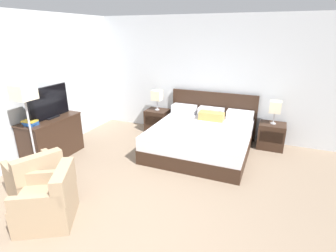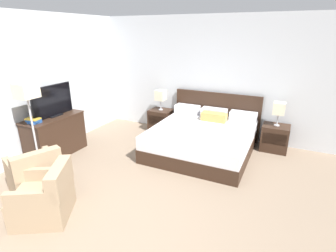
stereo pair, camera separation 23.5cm
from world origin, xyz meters
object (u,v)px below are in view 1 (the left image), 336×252
table_lamp_right (275,107)px  table_lamp_left (157,96)px  bed (201,137)px  book_red_cover (31,125)px  floor_lamp (25,100)px  book_small_top (30,121)px  book_blue_cover (30,123)px  tv (49,103)px  nightstand_left (157,120)px  armchair_companion (49,202)px  nightstand_right (271,136)px  dresser (52,137)px  armchair_by_window (36,179)px

table_lamp_right → table_lamp_left: bearing=180.0°
bed → book_red_cover: (-2.65, -1.85, 0.53)m
table_lamp_right → floor_lamp: (-3.79, -2.77, 0.42)m
book_small_top → floor_lamp: 0.55m
table_lamp_left → book_blue_cover: bearing=-116.9°
bed → tv: 3.11m
table_lamp_right → floor_lamp: floor_lamp is taller
nightstand_left → table_lamp_left: 0.64m
book_blue_cover → armchair_companion: 1.86m
nightstand_right → tv: size_ratio=0.59×
dresser → tv: (0.00, 0.06, 0.69)m
book_red_cover → armchair_companion: (1.40, -1.06, -0.54)m
armchair_by_window → armchair_companion: bearing=-29.3°
dresser → armchair_by_window: 1.38m
tv → book_small_top: 0.52m
nightstand_left → book_red_cover: (-1.29, -2.57, 0.55)m
book_blue_cover → armchair_by_window: (0.79, -0.71, -0.57)m
book_blue_cover → floor_lamp: size_ratio=0.15×
book_red_cover → book_blue_cover: book_blue_cover is taller
book_small_top → armchair_by_window: 1.23m
armchair_by_window → table_lamp_left: bearing=81.0°
nightstand_right → dresser: size_ratio=0.46×
tv → book_small_top: (-0.01, -0.48, -0.22)m
nightstand_left → book_blue_cover: (-1.31, -2.57, 0.58)m
nightstand_left → book_red_cover: book_red_cover is taller
tv → book_red_cover: size_ratio=4.98×
table_lamp_right → book_blue_cover: table_lamp_right is taller
table_lamp_left → nightstand_right: bearing=-0.0°
bed → armchair_companion: 3.17m
book_small_top → bed: bearing=34.7°
table_lamp_left → book_small_top: table_lamp_left is taller
tv → armchair_companion: (1.42, -1.54, -0.83)m
nightstand_right → armchair_companion: bearing=-125.6°
table_lamp_left → bed: bearing=-27.9°
bed → book_small_top: bed is taller
bed → book_red_cover: bed is taller
dresser → armchair_companion: dresser is taller
armchair_companion → book_red_cover: bearing=142.8°
nightstand_left → table_lamp_left: table_lamp_left is taller
table_lamp_left → book_blue_cover: 2.88m
table_lamp_left → dresser: size_ratio=0.42×
table_lamp_left → book_small_top: 2.89m
dresser → book_red_cover: bearing=-87.4°
bed → table_lamp_left: (-1.36, 0.72, 0.62)m
table_lamp_right → floor_lamp: 4.72m
tv → book_red_cover: bearing=-88.0°
book_blue_cover → nightstand_right: bearing=32.6°
book_small_top → dresser: bearing=88.4°
table_lamp_right → book_blue_cover: 4.77m
book_small_top → armchair_by_window: book_small_top is taller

